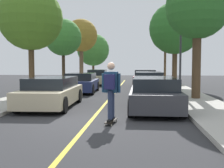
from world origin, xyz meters
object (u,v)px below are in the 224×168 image
Objects in this scene: parked_car_left_far at (97,77)px; street_tree_right_far at (165,37)px; street_tree_left_near at (63,38)px; street_tree_left_farthest at (93,50)px; parked_car_right_nearest at (154,94)px; parked_car_right_near at (149,83)px; street_tree_left_far at (81,36)px; street_tree_right_near at (175,29)px; street_tree_right_nearest at (198,8)px; parked_car_left_nearest at (52,92)px; street_tree_left_nearest at (31,19)px; skateboarder at (111,88)px; streetlamp at (181,42)px; parked_car_right_far at (145,78)px; skateboard at (111,121)px; parked_car_left_near at (81,83)px.

street_tree_right_far is (6.55, 4.88, 4.12)m from parked_car_left_far.
street_tree_left_farthest is at bearing 90.00° from street_tree_left_near.
parked_car_right_nearest is 0.81× the size of street_tree_left_farthest.
parked_car_right_near is 14.15m from street_tree_left_far.
street_tree_right_far is at bearing 90.00° from street_tree_right_near.
street_tree_left_far is 8.87m from street_tree_right_far.
street_tree_left_farthest is at bearing 111.49° from street_tree_right_nearest.
street_tree_left_far is at bearing 90.00° from street_tree_left_near.
parked_car_left_nearest is 0.76× the size of street_tree_left_nearest.
street_tree_right_far is 22.09m from skateboarder.
streetlamp is at bearing -22.85° from parked_car_right_near.
street_tree_left_farthest is (-2.24, 11.52, 3.15)m from parked_car_left_far.
street_tree_left_nearest reaches higher than street_tree_left_farthest.
parked_car_right_nearest is 1.11× the size of parked_car_right_far.
parked_car_left_far is 4.59m from parked_car_right_far.
street_tree_right_nearest is (8.79, -22.32, 0.76)m from street_tree_left_farthest.
skateboard is (-1.46, -14.95, -0.60)m from parked_car_right_far.
street_tree_right_near is (2.24, -1.13, 3.95)m from parked_car_right_far.
streetlamp is (-0.49, -6.13, -1.56)m from street_tree_right_near.
streetlamp is (1.75, 4.98, 2.42)m from parked_car_right_nearest.
parked_car_right_nearest is at bearing -96.83° from street_tree_right_far.
street_tree_left_farthest is (-2.24, 18.75, 3.18)m from parked_car_left_near.
skateboarder reaches higher than parked_car_left_far.
parked_car_left_nearest is 4.26m from skateboard.
street_tree_left_nearest is 17.26m from street_tree_right_far.
streetlamp is at bearing -94.60° from street_tree_right_near.
street_tree_left_farthest is at bearing 112.14° from streetlamp.
street_tree_right_near is at bearing 3.81° from street_tree_left_near.
parked_car_right_near is at bearing 130.04° from street_tree_right_nearest.
street_tree_left_nearest is at bearing -90.00° from street_tree_left_far.
street_tree_left_nearest is at bearing -90.00° from street_tree_left_farthest.
skateboarder is (-1.47, -8.45, 0.42)m from parked_car_right_near.
parked_car_left_near is 0.69× the size of street_tree_right_far.
street_tree_right_near is at bearing -22.68° from parked_car_left_far.
street_tree_right_nearest is at bearing 21.88° from parked_car_left_nearest.
street_tree_left_near is 6.13× the size of skateboard.
street_tree_left_nearest is (-6.54, 3.89, 3.69)m from parked_car_right_nearest.
parked_car_right_nearest is at bearing -126.34° from street_tree_right_nearest.
parked_car_left_near is 0.79× the size of street_tree_left_near.
parked_car_right_near is 2.59× the size of skateboarder.
street_tree_left_nearest is at bearing -90.00° from street_tree_left_near.
parked_car_left_far is 0.68× the size of street_tree_right_near.
street_tree_left_near is (-2.24, -3.32, 3.29)m from parked_car_left_far.
street_tree_right_near is (2.24, 11.12, 3.98)m from parked_car_right_nearest.
street_tree_right_far is at bearing 70.92° from parked_car_right_far.
street_tree_right_far is (8.79, 8.20, 0.83)m from street_tree_left_near.
street_tree_left_far is 1.06× the size of street_tree_right_far.
parked_car_left_nearest is 1.01× the size of parked_car_left_far.
skateboarder reaches higher than parked_car_left_near.
street_tree_right_nearest is 1.19× the size of streetlamp.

